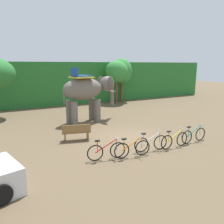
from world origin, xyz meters
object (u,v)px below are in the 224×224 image
Objects in this scene: bike_red at (106,151)px; wooden_bench at (76,132)px; tree_right at (117,72)px; elephant at (87,91)px; bike_yellow at (174,140)px; bike_white at (151,143)px; bike_orange at (132,149)px; tree_far_right at (122,71)px; bike_teal at (194,135)px.

wooden_bench is (-0.31, 2.92, 0.09)m from bike_red.
tree_right is 2.58× the size of bike_red.
wooden_bench is (-2.06, -3.48, -1.72)m from elephant.
bike_white is at bearing 170.54° from bike_yellow.
bike_orange is at bearing -95.51° from elephant.
tree_right is at bearing 73.21° from bike_yellow.
tree_far_right is 1.09× the size of elephant.
elephant is 2.47× the size of bike_yellow.
bike_red is 3.54m from bike_yellow.
tree_far_right reaches higher than wooden_bench.
bike_orange is (1.10, -0.31, 0.00)m from bike_red.
elephant is 2.47× the size of bike_teal.
tree_far_right is 9.41m from elephant.
elephant is at bearing 59.39° from wooden_bench.
bike_orange is 3.87m from bike_teal.
tree_right is 0.95× the size of tree_far_right.
bike_orange is 1.00× the size of bike_white.
bike_orange is 1.00× the size of bike_teal.
tree_right is 1.04× the size of elephant.
elephant is 2.48× the size of bike_orange.
bike_white is 0.99× the size of bike_teal.
tree_far_right reaches higher than tree_right.
tree_far_right is 13.93m from bike_teal.
tree_far_right is 14.46m from bike_yellow.
bike_white is 1.09× the size of wooden_bench.
bike_orange and bike_white have the same top height.
tree_right reaches higher than wooden_bench.
tree_right is 12.37m from wooden_bench.
bike_red is 0.99× the size of bike_yellow.
tree_right is 2.57× the size of bike_teal.
bike_orange is 3.53m from wooden_bench.
tree_right is 2.57× the size of bike_yellow.
tree_far_right reaches higher than bike_teal.
elephant reaches higher than wooden_bench.
elephant is at bearing -133.64° from tree_right.
tree_right reaches higher than bike_white.
elephant is 6.78m from bike_white.
elephant reaches higher than bike_orange.
tree_far_right is at bearing 57.29° from bike_red.
bike_white is at bearing 9.96° from bike_orange.
wooden_bench is at bearing 149.49° from bike_teal.
tree_right reaches higher than bike_red.
wooden_bench is (-1.41, 3.23, 0.09)m from bike_orange.
tree_right reaches higher than bike_orange.
elephant reaches higher than bike_red.
bike_teal is at bearing -1.90° from bike_white.
bike_yellow is at bearing -75.14° from elephant.
bike_white and bike_teal have the same top height.
elephant is (-6.61, -6.61, -1.04)m from tree_far_right.
bike_teal is at bearing 1.71° from bike_orange.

